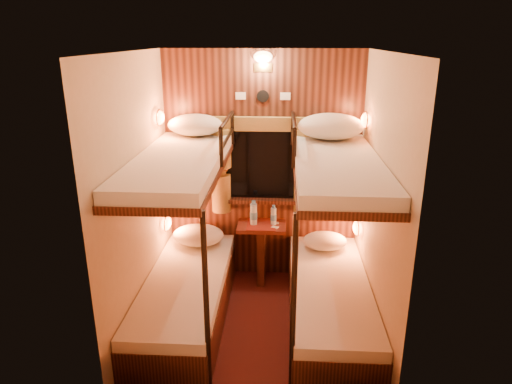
# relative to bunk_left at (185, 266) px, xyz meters

# --- Properties ---
(floor) EXTENTS (2.10, 2.10, 0.00)m
(floor) POSITION_rel_bunk_left_xyz_m (0.65, -0.07, -0.56)
(floor) COLOR #3B1410
(floor) RESTS_ON ground
(ceiling) EXTENTS (2.10, 2.10, 0.00)m
(ceiling) POSITION_rel_bunk_left_xyz_m (0.65, -0.07, 1.84)
(ceiling) COLOR silver
(ceiling) RESTS_ON wall_back
(wall_back) EXTENTS (2.40, 0.00, 2.40)m
(wall_back) POSITION_rel_bunk_left_xyz_m (0.65, 0.98, 0.64)
(wall_back) COLOR #C6B293
(wall_back) RESTS_ON floor
(wall_front) EXTENTS (2.40, 0.00, 2.40)m
(wall_front) POSITION_rel_bunk_left_xyz_m (0.65, -1.12, 0.64)
(wall_front) COLOR #C6B293
(wall_front) RESTS_ON floor
(wall_left) EXTENTS (0.00, 2.40, 2.40)m
(wall_left) POSITION_rel_bunk_left_xyz_m (-0.35, -0.07, 0.64)
(wall_left) COLOR #C6B293
(wall_left) RESTS_ON floor
(wall_right) EXTENTS (0.00, 2.40, 2.40)m
(wall_right) POSITION_rel_bunk_left_xyz_m (1.65, -0.07, 0.64)
(wall_right) COLOR #C6B293
(wall_right) RESTS_ON floor
(back_panel) EXTENTS (2.00, 0.03, 2.40)m
(back_panel) POSITION_rel_bunk_left_xyz_m (0.65, 0.97, 0.64)
(back_panel) COLOR black
(back_panel) RESTS_ON floor
(bunk_left) EXTENTS (0.72, 1.90, 1.82)m
(bunk_left) POSITION_rel_bunk_left_xyz_m (0.00, 0.00, 0.00)
(bunk_left) COLOR black
(bunk_left) RESTS_ON floor
(bunk_right) EXTENTS (0.72, 1.90, 1.82)m
(bunk_right) POSITION_rel_bunk_left_xyz_m (1.30, 0.00, 0.00)
(bunk_right) COLOR black
(bunk_right) RESTS_ON floor
(window) EXTENTS (1.00, 0.12, 0.79)m
(window) POSITION_rel_bunk_left_xyz_m (0.65, 0.94, 0.62)
(window) COLOR black
(window) RESTS_ON back_panel
(curtains) EXTENTS (1.10, 0.22, 1.00)m
(curtains) POSITION_rel_bunk_left_xyz_m (0.65, 0.90, 0.71)
(curtains) COLOR olive
(curtains) RESTS_ON back_panel
(back_fixtures) EXTENTS (0.54, 0.09, 0.48)m
(back_fixtures) POSITION_rel_bunk_left_xyz_m (0.65, 0.93, 1.69)
(back_fixtures) COLOR black
(back_fixtures) RESTS_ON back_panel
(reading_lamps) EXTENTS (2.00, 0.20, 1.25)m
(reading_lamps) POSITION_rel_bunk_left_xyz_m (0.65, 0.63, 0.68)
(reading_lamps) COLOR orange
(reading_lamps) RESTS_ON wall_left
(table) EXTENTS (0.50, 0.34, 0.66)m
(table) POSITION_rel_bunk_left_xyz_m (0.65, 0.78, -0.14)
(table) COLOR #5A1E14
(table) RESTS_ON floor
(bottle_left) EXTENTS (0.08, 0.08, 0.26)m
(bottle_left) POSITION_rel_bunk_left_xyz_m (0.57, 0.78, 0.21)
(bottle_left) COLOR #99BFE5
(bottle_left) RESTS_ON table
(bottle_right) EXTENTS (0.06, 0.06, 0.22)m
(bottle_right) POSITION_rel_bunk_left_xyz_m (0.77, 0.79, 0.18)
(bottle_right) COLOR #99BFE5
(bottle_right) RESTS_ON table
(sachet_a) EXTENTS (0.09, 0.08, 0.01)m
(sachet_a) POSITION_rel_bunk_left_xyz_m (0.79, 0.71, 0.09)
(sachet_a) COLOR silver
(sachet_a) RESTS_ON table
(sachet_b) EXTENTS (0.07, 0.05, 0.01)m
(sachet_b) POSITION_rel_bunk_left_xyz_m (0.79, 0.83, 0.09)
(sachet_b) COLOR silver
(sachet_b) RESTS_ON table
(pillow_lower_left) EXTENTS (0.53, 0.38, 0.21)m
(pillow_lower_left) POSITION_rel_bunk_left_xyz_m (-0.00, 0.67, 0.00)
(pillow_lower_left) COLOR silver
(pillow_lower_left) RESTS_ON bunk_left
(pillow_lower_right) EXTENTS (0.44, 0.32, 0.17)m
(pillow_lower_right) POSITION_rel_bunk_left_xyz_m (1.30, 0.65, -0.02)
(pillow_lower_right) COLOR silver
(pillow_lower_right) RESTS_ON bunk_right
(pillow_upper_left) EXTENTS (0.53, 0.38, 0.21)m
(pillow_upper_left) POSITION_rel_bunk_left_xyz_m (-0.00, 0.76, 1.13)
(pillow_upper_left) COLOR silver
(pillow_upper_left) RESTS_ON bunk_left
(pillow_upper_right) EXTENTS (0.62, 0.44, 0.24)m
(pillow_upper_right) POSITION_rel_bunk_left_xyz_m (1.30, 0.67, 1.15)
(pillow_upper_right) COLOR silver
(pillow_upper_right) RESTS_ON bunk_right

